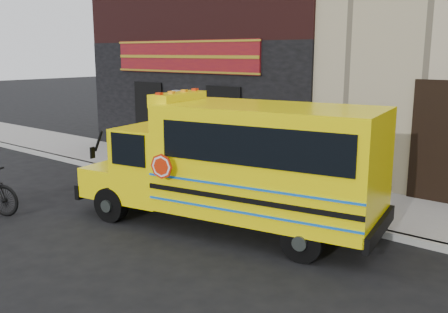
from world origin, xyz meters
TOP-DOWN VIEW (x-y plane):
  - ground at (0.00, 0.00)m, footprint 120.00×120.00m
  - curb at (0.00, 2.60)m, footprint 40.00×0.20m
  - sidewalk at (0.00, 4.10)m, footprint 40.00×3.00m
  - school_bus at (0.84, 1.05)m, footprint 7.17×3.33m

SIDE VIEW (x-z plane):
  - ground at x=0.00m, z-range 0.00..0.00m
  - curb at x=0.00m, z-range 0.00..0.15m
  - sidewalk at x=0.00m, z-range 0.00..0.15m
  - school_bus at x=0.84m, z-range 0.05..2.97m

